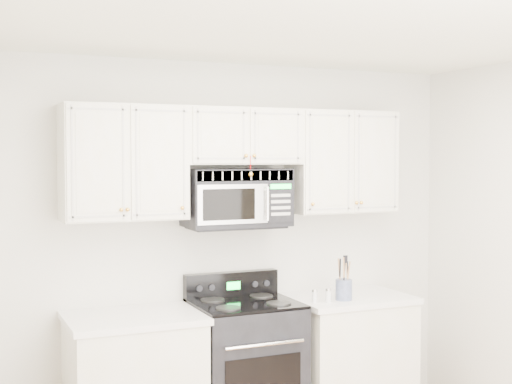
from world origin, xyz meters
TOP-DOWN VIEW (x-y plane):
  - room at (0.00, 0.00)m, footprint 3.51×3.51m
  - base_cabinet_right at (0.80, 1.44)m, footprint 0.86×0.65m
  - range at (-0.01, 1.45)m, footprint 0.70×0.64m
  - upper_cabinets at (0.00, 1.58)m, footprint 2.44×0.37m
  - microwave at (-0.03, 1.56)m, footprint 0.72×0.41m
  - utensil_crock at (0.68, 1.30)m, footprint 0.12×0.12m
  - shaker_salt at (0.45, 1.31)m, footprint 0.04×0.04m
  - shaker_pepper at (0.54, 1.27)m, footprint 0.04×0.04m

SIDE VIEW (x-z plane):
  - base_cabinet_right at x=0.80m, z-range -0.03..0.89m
  - range at x=-0.01m, z-range -0.07..1.04m
  - shaker_salt at x=0.45m, z-range 0.92..1.01m
  - shaker_pepper at x=0.54m, z-range 0.92..1.02m
  - utensil_crock at x=0.68m, z-range 0.85..1.16m
  - room at x=0.00m, z-range 0.00..2.60m
  - microwave at x=-0.03m, z-range 1.45..1.85m
  - upper_cabinets at x=0.00m, z-range 1.56..2.31m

